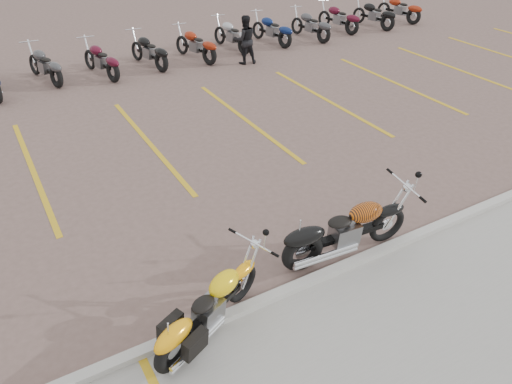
% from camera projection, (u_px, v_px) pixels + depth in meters
% --- Properties ---
extents(ground, '(100.00, 100.00, 0.00)m').
position_uv_depth(ground, '(224.00, 229.00, 9.28)').
color(ground, '#725851').
rests_on(ground, ground).
extents(curb, '(60.00, 0.18, 0.12)m').
position_uv_depth(curb, '(282.00, 293.00, 7.79)').
color(curb, '#ADAAA3').
rests_on(curb, ground).
extents(parking_stripes, '(38.00, 5.50, 0.01)m').
position_uv_depth(parking_stripes, '(150.00, 143.00, 12.18)').
color(parking_stripes, gold).
rests_on(parking_stripes, ground).
extents(yellow_cruiser, '(2.03, 1.04, 0.90)m').
position_uv_depth(yellow_cruiser, '(205.00, 310.00, 6.97)').
color(yellow_cruiser, black).
rests_on(yellow_cruiser, ground).
extents(flame_cruiser, '(2.45, 0.42, 1.01)m').
position_uv_depth(flame_cruiser, '(342.00, 232.00, 8.38)').
color(flame_cruiser, black).
rests_on(flame_cruiser, ground).
extents(person_b, '(0.90, 0.77, 1.61)m').
position_uv_depth(person_b, '(245.00, 40.00, 16.79)').
color(person_b, black).
rests_on(person_b, ground).
extents(bg_bike_row, '(22.39, 2.07, 1.10)m').
position_uv_depth(bg_bike_row, '(170.00, 46.00, 17.06)').
color(bg_bike_row, black).
rests_on(bg_bike_row, ground).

